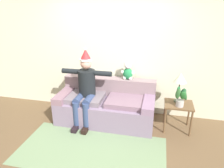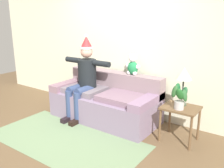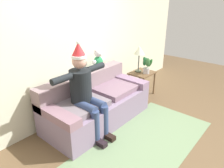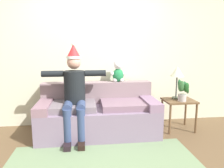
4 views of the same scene
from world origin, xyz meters
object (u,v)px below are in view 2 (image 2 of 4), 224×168
(side_table, at_px, (180,113))
(potted_plant, at_px, (180,96))
(teddy_bear, at_px, (133,65))
(couch, at_px, (106,101))
(table_lamp, at_px, (184,76))
(person_seated, at_px, (84,76))

(side_table, distance_m, potted_plant, 0.31)
(teddy_bear, height_order, potted_plant, teddy_bear)
(side_table, height_order, potted_plant, potted_plant)
(couch, distance_m, side_table, 1.43)
(teddy_bear, xyz_separation_m, table_lamp, (1.02, -0.25, 0.00))
(potted_plant, bearing_deg, couch, 173.75)
(couch, relative_size, table_lamp, 3.38)
(table_lamp, height_order, potted_plant, table_lamp)
(person_seated, bearing_deg, potted_plant, 0.18)
(teddy_bear, xyz_separation_m, potted_plant, (1.05, -0.44, -0.26))
(person_seated, distance_m, potted_plant, 1.82)
(teddy_bear, bearing_deg, couch, -143.60)
(couch, bearing_deg, teddy_bear, 36.40)
(couch, bearing_deg, table_lamp, 1.62)
(person_seated, xyz_separation_m, teddy_bear, (0.77, 0.45, 0.22))
(table_lamp, bearing_deg, person_seated, -173.54)
(side_table, xyz_separation_m, table_lamp, (-0.02, 0.09, 0.55))
(person_seated, relative_size, potted_plant, 3.98)
(couch, relative_size, side_table, 3.59)
(couch, distance_m, potted_plant, 1.50)
(teddy_bear, xyz_separation_m, side_table, (1.04, -0.33, -0.55))
(couch, height_order, teddy_bear, teddy_bear)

